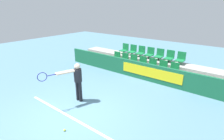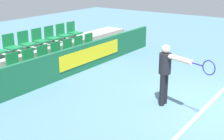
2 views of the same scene
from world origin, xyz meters
name	(u,v)px [view 1 (image 1 of 2)]	position (x,y,z in m)	size (l,w,h in m)	color
ground_plane	(72,114)	(0.00, 0.00, 0.00)	(30.00, 30.00, 0.00)	slate
court_baseline	(69,116)	(0.00, -0.12, 0.00)	(4.26, 0.08, 0.01)	white
barrier_wall	(136,69)	(0.02, 4.21, 0.44)	(9.20, 0.14, 0.87)	#19603D
bleacher_tier_front	(140,71)	(0.00, 4.73, 0.18)	(8.80, 0.87, 0.35)	#9E9E99
bleacher_tier_middle	(148,64)	(0.00, 5.60, 0.35)	(8.80, 0.87, 0.70)	#9E9E99
stadium_chair_0	(116,58)	(-1.72, 4.85, 0.62)	(0.42, 0.45, 0.60)	#333333
stadium_chair_1	(124,59)	(-1.14, 4.85, 0.62)	(0.42, 0.45, 0.60)	#333333
stadium_chair_2	(133,61)	(-0.57, 4.85, 0.62)	(0.42, 0.45, 0.60)	#333333
stadium_chair_3	(142,63)	(0.00, 4.85, 0.62)	(0.42, 0.45, 0.60)	#333333
stadium_chair_4	(152,65)	(0.57, 4.85, 0.62)	(0.42, 0.45, 0.60)	#333333
stadium_chair_5	(162,67)	(1.14, 4.85, 0.62)	(0.42, 0.45, 0.60)	#333333
stadium_chair_6	(174,70)	(1.72, 4.85, 0.62)	(0.42, 0.45, 0.60)	#333333
stadium_chair_7	(124,49)	(-1.72, 5.72, 0.97)	(0.42, 0.45, 0.60)	#333333
stadium_chair_8	(132,50)	(-1.14, 5.72, 0.97)	(0.42, 0.45, 0.60)	#333333
stadium_chair_9	(141,52)	(-0.57, 5.72, 0.97)	(0.42, 0.45, 0.60)	#333333
stadium_chair_10	(150,53)	(0.00, 5.72, 0.97)	(0.42, 0.45, 0.60)	#333333
stadium_chair_11	(159,55)	(0.57, 5.72, 0.97)	(0.42, 0.45, 0.60)	#333333
stadium_chair_12	(169,57)	(1.14, 5.72, 0.97)	(0.42, 0.45, 0.60)	#333333
stadium_chair_13	(181,59)	(1.72, 5.72, 0.97)	(0.42, 0.45, 0.60)	#333333
tennis_player	(76,79)	(-0.53, 0.73, 0.93)	(0.62, 1.48, 1.51)	black
tennis_ball	(65,130)	(0.50, -0.68, 0.03)	(0.07, 0.07, 0.07)	#CCDB33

